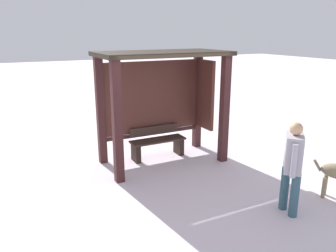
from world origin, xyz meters
The scene contains 4 objects.
ground_plane centered at (0.00, 0.00, 0.00)m, with size 60.00×60.00×0.00m, color silver.
bus_shelter centered at (0.10, 0.19, 1.74)m, with size 2.83×1.47×2.52m.
bench_left_inside centered at (0.00, 0.31, 0.35)m, with size 1.33×0.41×0.74m.
person_walking centered at (0.86, -3.00, 0.91)m, with size 0.53×0.52×1.56m.
Camera 1 is at (-3.17, -6.55, 2.91)m, focal length 35.61 mm.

